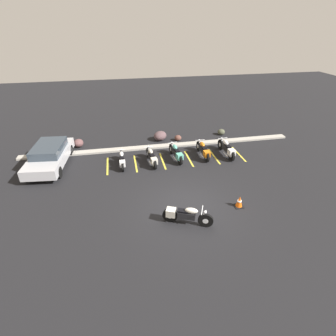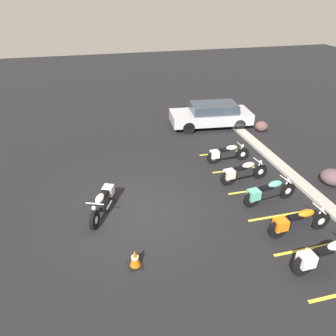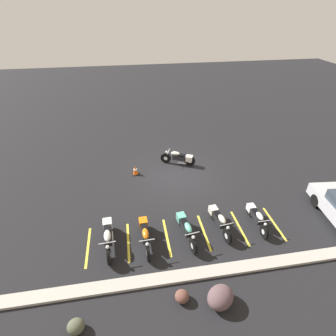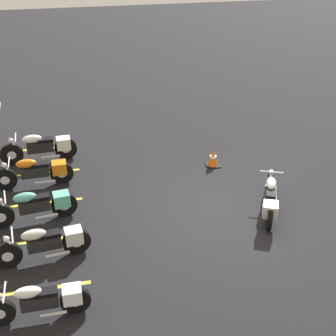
{
  "view_description": "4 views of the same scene",
  "coord_description": "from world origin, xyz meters",
  "px_view_note": "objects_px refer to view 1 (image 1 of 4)",
  "views": [
    {
      "loc": [
        -2.61,
        -9.16,
        7.52
      ],
      "look_at": [
        -0.36,
        2.47,
        0.72
      ],
      "focal_mm": 28.0,
      "sensor_mm": 36.0,
      "label": 1
    },
    {
      "loc": [
        9.04,
        -1.14,
        6.84
      ],
      "look_at": [
        -0.91,
        1.39,
        1.08
      ],
      "focal_mm": 35.0,
      "sensor_mm": 36.0,
      "label": 2
    },
    {
      "loc": [
        2.59,
        12.26,
        8.57
      ],
      "look_at": [
        0.7,
        0.83,
        1.02
      ],
      "focal_mm": 28.0,
      "sensor_mm": 36.0,
      "label": 3
    },
    {
      "loc": [
        -9.41,
        3.53,
        6.73
      ],
      "look_at": [
        1.2,
        1.25,
        0.75
      ],
      "focal_mm": 50.0,
      "sensor_mm": 36.0,
      "label": 4
    }
  ],
  "objects_px": {
    "landscape_rock_3": "(221,132)",
    "landscape_rock_1": "(78,143)",
    "parked_bike_3": "(203,150)",
    "landscape_rock_2": "(178,138)",
    "motorcycle_cream_featured": "(185,215)",
    "car_silver": "(50,155)",
    "traffic_cone": "(239,202)",
    "parked_bike_1": "(152,157)",
    "parked_bike_2": "(176,153)",
    "parked_bike_4": "(227,149)",
    "parked_bike_0": "(122,160)",
    "landscape_rock_0": "(160,136)"
  },
  "relations": [
    {
      "from": "parked_bike_2",
      "to": "parked_bike_3",
      "type": "height_order",
      "value": "parked_bike_3"
    },
    {
      "from": "parked_bike_0",
      "to": "parked_bike_1",
      "type": "bearing_deg",
      "value": -92.84
    },
    {
      "from": "parked_bike_1",
      "to": "parked_bike_4",
      "type": "height_order",
      "value": "parked_bike_4"
    },
    {
      "from": "landscape_rock_2",
      "to": "parked_bike_1",
      "type": "bearing_deg",
      "value": -126.96
    },
    {
      "from": "parked_bike_1",
      "to": "landscape_rock_3",
      "type": "relative_size",
      "value": 3.96
    },
    {
      "from": "motorcycle_cream_featured",
      "to": "parked_bike_4",
      "type": "relative_size",
      "value": 0.88
    },
    {
      "from": "parked_bike_4",
      "to": "landscape_rock_0",
      "type": "height_order",
      "value": "parked_bike_4"
    },
    {
      "from": "landscape_rock_2",
      "to": "traffic_cone",
      "type": "xyz_separation_m",
      "value": [
        1.08,
        -7.81,
        0.06
      ]
    },
    {
      "from": "parked_bike_3",
      "to": "traffic_cone",
      "type": "relative_size",
      "value": 3.91
    },
    {
      "from": "car_silver",
      "to": "landscape_rock_0",
      "type": "distance_m",
      "value": 7.27
    },
    {
      "from": "parked_bike_3",
      "to": "landscape_rock_1",
      "type": "xyz_separation_m",
      "value": [
        -7.74,
        2.97,
        -0.18
      ]
    },
    {
      "from": "car_silver",
      "to": "parked_bike_3",
      "type": "bearing_deg",
      "value": 91.81
    },
    {
      "from": "motorcycle_cream_featured",
      "to": "car_silver",
      "type": "bearing_deg",
      "value": 158.38
    },
    {
      "from": "landscape_rock_0",
      "to": "landscape_rock_2",
      "type": "distance_m",
      "value": 1.26
    },
    {
      "from": "parked_bike_3",
      "to": "traffic_cone",
      "type": "distance_m",
      "value": 5.08
    },
    {
      "from": "parked_bike_2",
      "to": "landscape_rock_3",
      "type": "height_order",
      "value": "parked_bike_2"
    },
    {
      "from": "parked_bike_3",
      "to": "car_silver",
      "type": "relative_size",
      "value": 0.49
    },
    {
      "from": "motorcycle_cream_featured",
      "to": "landscape_rock_1",
      "type": "bearing_deg",
      "value": 143.51
    },
    {
      "from": "parked_bike_0",
      "to": "landscape_rock_1",
      "type": "distance_m",
      "value": 4.23
    },
    {
      "from": "parked_bike_0",
      "to": "landscape_rock_2",
      "type": "xyz_separation_m",
      "value": [
        3.99,
        2.96,
        -0.21
      ]
    },
    {
      "from": "landscape_rock_0",
      "to": "parked_bike_1",
      "type": "bearing_deg",
      "value": -107.61
    },
    {
      "from": "landscape_rock_1",
      "to": "traffic_cone",
      "type": "height_order",
      "value": "traffic_cone"
    },
    {
      "from": "motorcycle_cream_featured",
      "to": "parked_bike_3",
      "type": "relative_size",
      "value": 0.93
    },
    {
      "from": "parked_bike_3",
      "to": "landscape_rock_2",
      "type": "xyz_separation_m",
      "value": [
        -0.98,
        2.73,
        -0.26
      ]
    },
    {
      "from": "motorcycle_cream_featured",
      "to": "landscape_rock_2",
      "type": "xyz_separation_m",
      "value": [
        1.63,
        8.45,
        -0.25
      ]
    },
    {
      "from": "motorcycle_cream_featured",
      "to": "landscape_rock_0",
      "type": "xyz_separation_m",
      "value": [
        0.41,
        8.76,
        -0.12
      ]
    },
    {
      "from": "parked_bike_1",
      "to": "landscape_rock_1",
      "type": "relative_size",
      "value": 3.13
    },
    {
      "from": "parked_bike_2",
      "to": "landscape_rock_2",
      "type": "distance_m",
      "value": 2.88
    },
    {
      "from": "landscape_rock_2",
      "to": "landscape_rock_1",
      "type": "bearing_deg",
      "value": 178.0
    },
    {
      "from": "landscape_rock_3",
      "to": "landscape_rock_1",
      "type": "bearing_deg",
      "value": -178.95
    },
    {
      "from": "parked_bike_4",
      "to": "landscape_rock_3",
      "type": "bearing_deg",
      "value": -18.43
    },
    {
      "from": "parked_bike_2",
      "to": "landscape_rock_2",
      "type": "xyz_separation_m",
      "value": [
        0.75,
        2.77,
        -0.26
      ]
    },
    {
      "from": "parked_bike_1",
      "to": "motorcycle_cream_featured",
      "type": "bearing_deg",
      "value": 179.88
    },
    {
      "from": "car_silver",
      "to": "traffic_cone",
      "type": "bearing_deg",
      "value": 63.79
    },
    {
      "from": "motorcycle_cream_featured",
      "to": "car_silver",
      "type": "distance_m",
      "value": 9.02
    },
    {
      "from": "parked_bike_2",
      "to": "landscape_rock_3",
      "type": "relative_size",
      "value": 4.07
    },
    {
      "from": "parked_bike_1",
      "to": "landscape_rock_3",
      "type": "bearing_deg",
      "value": -65.52
    },
    {
      "from": "motorcycle_cream_featured",
      "to": "traffic_cone",
      "type": "distance_m",
      "value": 2.8
    },
    {
      "from": "parked_bike_4",
      "to": "landscape_rock_1",
      "type": "distance_m",
      "value": 9.73
    },
    {
      "from": "landscape_rock_1",
      "to": "landscape_rock_0",
      "type": "bearing_deg",
      "value": 0.76
    },
    {
      "from": "parked_bike_4",
      "to": "traffic_cone",
      "type": "xyz_separation_m",
      "value": [
        -1.38,
        -4.96,
        -0.22
      ]
    },
    {
      "from": "parked_bike_0",
      "to": "parked_bike_3",
      "type": "relative_size",
      "value": 0.91
    },
    {
      "from": "parked_bike_1",
      "to": "traffic_cone",
      "type": "bearing_deg",
      "value": -151.79
    },
    {
      "from": "parked_bike_2",
      "to": "landscape_rock_1",
      "type": "relative_size",
      "value": 3.22
    },
    {
      "from": "parked_bike_1",
      "to": "landscape_rock_1",
      "type": "xyz_separation_m",
      "value": [
        -4.48,
        3.26,
        -0.16
      ]
    },
    {
      "from": "landscape_rock_2",
      "to": "landscape_rock_3",
      "type": "distance_m",
      "value": 3.4
    },
    {
      "from": "landscape_rock_3",
      "to": "traffic_cone",
      "type": "distance_m",
      "value": 8.54
    },
    {
      "from": "traffic_cone",
      "to": "motorcycle_cream_featured",
      "type": "bearing_deg",
      "value": -166.66
    },
    {
      "from": "parked_bike_2",
      "to": "landscape_rock_0",
      "type": "xyz_separation_m",
      "value": [
        -0.47,
        3.08,
        -0.13
      ]
    },
    {
      "from": "motorcycle_cream_featured",
      "to": "parked_bike_3",
      "type": "distance_m",
      "value": 6.29
    }
  ]
}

